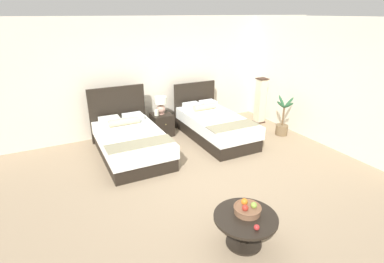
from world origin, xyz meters
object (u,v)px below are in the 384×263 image
Objects in this scene: bed_near_corner at (214,125)px; coffee_table at (245,223)px; floor_lamp_corner at (260,101)px; bed_near_window at (131,141)px; loose_apple at (257,227)px; vase at (156,113)px; potted_palm at (282,125)px; fruit_bowl at (247,209)px; nightstand at (162,124)px; table_lamp at (161,104)px.

coffee_table is (-1.47, -3.17, 0.01)m from bed_near_corner.
coffee_table is 0.67× the size of floor_lamp_corner.
loose_apple is at bearing -81.75° from bed_near_window.
vase is 3.03m from potted_palm.
coffee_table is 2.28× the size of fruit_bowl.
nightstand is 1.50× the size of fruit_bowl.
floor_lamp_corner is 1.03m from potted_palm.
floor_lamp_corner is at bearing 12.74° from bed_near_corner.
vase reaches higher than nightstand.
nightstand reaches higher than loose_apple.
table_lamp is (0.99, 0.75, 0.47)m from bed_near_window.
loose_apple is at bearing -94.84° from vase.
fruit_bowl is at bearing 72.35° from loose_apple.
vase is (-1.16, 0.70, 0.29)m from bed_near_corner.
nightstand is at bearing 144.08° from bed_near_corner.
potted_palm reaches higher than coffee_table.
coffee_table is 11.70× the size of loose_apple.
vase is 0.41× the size of fruit_bowl.
bed_near_corner is 2.74× the size of coffee_table.
bed_near_corner is 1.67m from potted_palm.
table_lamp is (-1.02, 0.76, 0.47)m from bed_near_corner.
vase is at bearing 86.23° from fruit_bowl.
table_lamp reaches higher than fruit_bowl.
table_lamp is at bearing 84.23° from fruit_bowl.
potted_palm is at bearing 42.68° from loose_apple.
vase is (0.85, 0.69, 0.30)m from bed_near_window.
floor_lamp_corner reaches higher than loose_apple.
loose_apple is (-0.10, -0.31, -0.02)m from fruit_bowl.
coffee_table is 0.84× the size of potted_palm.
floor_lamp_corner is at bearing 48.60° from coffee_table.
fruit_bowl is (0.60, -3.13, 0.18)m from bed_near_window.
loose_apple is at bearing -98.64° from coffee_table.
bed_near_window is at bearing -142.73° from table_lamp.
fruit_bowl is (-1.41, -3.12, 0.17)m from bed_near_corner.
table_lamp reaches higher than vase.
vase is (-0.14, -0.06, -0.18)m from table_lamp.
bed_near_corner reaches higher than vase.
nightstand is 0.66× the size of coffee_table.
table_lamp reaches higher than coffee_table.
bed_near_window is at bearing 179.75° from bed_near_corner.
table_lamp is at bearing 83.33° from loose_apple.
bed_near_corner is 1.36m from table_lamp.
floor_lamp_corner is at bearing 50.24° from loose_apple.
bed_near_window is at bearing 100.78° from fruit_bowl.
bed_near_corner is (2.01, -0.01, 0.01)m from bed_near_window.
table_lamp reaches higher than loose_apple.
potted_palm is at bearing -20.74° from bed_near_corner.
coffee_table is at bearing -96.55° from table_lamp.
vase is 0.12× the size of floor_lamp_corner.
bed_near_window is 14.62× the size of vase.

